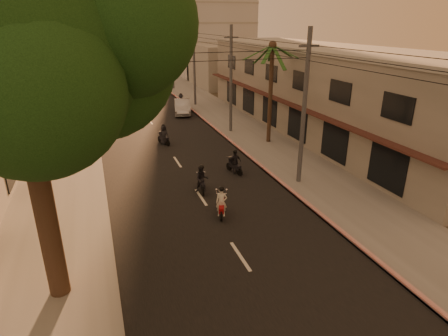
{
  "coord_description": "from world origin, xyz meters",
  "views": [
    {
      "loc": [
        -5.04,
        -10.31,
        9.23
      ],
      "look_at": [
        1.12,
        7.29,
        1.9
      ],
      "focal_mm": 30.0,
      "sensor_mm": 36.0,
      "label": 1
    }
  ],
  "objects": [
    {
      "name": "shophouse_row",
      "position": [
        13.95,
        18.0,
        3.65
      ],
      "size": [
        8.8,
        34.2,
        7.3
      ],
      "color": "gray",
      "rests_on": "ground"
    },
    {
      "name": "sidewalk_left",
      "position": [
        -7.5,
        20.0,
        0.06
      ],
      "size": [
        5.0,
        140.0,
        0.12
      ],
      "primitive_type": "cube",
      "color": "slate",
      "rests_on": "ground"
    },
    {
      "name": "scooter_far_a",
      "position": [
        -0.09,
        18.35,
        0.77
      ],
      "size": [
        1.11,
        1.65,
        1.69
      ],
      "rotation": [
        0.0,
        0.0,
        0.36
      ],
      "color": "black",
      "rests_on": "ground"
    },
    {
      "name": "filler_right",
      "position": [
        14.0,
        45.0,
        3.0
      ],
      "size": [
        8.0,
        14.0,
        6.0
      ],
      "primitive_type": "cube",
      "color": "gray",
      "rests_on": "ground"
    },
    {
      "name": "road",
      "position": [
        0.0,
        20.0,
        0.01
      ],
      "size": [
        10.0,
        140.0,
        0.02
      ],
      "primitive_type": "cube",
      "color": "black",
      "rests_on": "ground"
    },
    {
      "name": "scooter_far_b",
      "position": [
        4.2,
        30.68,
        0.81
      ],
      "size": [
        1.21,
        1.81,
        1.78
      ],
      "rotation": [
        0.0,
        0.0,
        0.1
      ],
      "color": "black",
      "rests_on": "ground"
    },
    {
      "name": "palm_tree",
      "position": [
        8.0,
        16.0,
        7.15
      ],
      "size": [
        5.0,
        5.0,
        8.2
      ],
      "color": "black",
      "rests_on": "ground"
    },
    {
      "name": "scooter_far_c",
      "position": [
        3.08,
        40.01,
        0.78
      ],
      "size": [
        0.85,
        1.77,
        1.73
      ],
      "rotation": [
        0.0,
        0.0,
        0.05
      ],
      "color": "black",
      "rests_on": "ground"
    },
    {
      "name": "broadleaf_tree",
      "position": [
        -6.61,
        2.14,
        8.48
      ],
      "size": [
        9.6,
        8.7,
        12.1
      ],
      "color": "black",
      "rests_on": "ground"
    },
    {
      "name": "scooter_mid_b",
      "position": [
        3.07,
        10.74,
        0.75
      ],
      "size": [
        1.11,
        1.65,
        1.66
      ],
      "rotation": [
        0.0,
        0.0,
        0.27
      ],
      "color": "black",
      "rests_on": "ground"
    },
    {
      "name": "utility_poles",
      "position": [
        6.2,
        20.0,
        6.54
      ],
      "size": [
        1.2,
        48.26,
        9.0
      ],
      "color": "#38383A",
      "rests_on": "ground"
    },
    {
      "name": "scooter_red",
      "position": [
        0.41,
        5.62,
        0.74
      ],
      "size": [
        0.89,
        1.61,
        1.65
      ],
      "rotation": [
        0.0,
        0.0,
        -0.34
      ],
      "color": "black",
      "rests_on": "ground"
    },
    {
      "name": "scooter_mid_a",
      "position": [
        0.27,
        8.72,
        0.77
      ],
      "size": [
        0.98,
        1.7,
        1.68
      ],
      "rotation": [
        0.0,
        0.0,
        -0.17
      ],
      "color": "black",
      "rests_on": "ground"
    },
    {
      "name": "curb_stripe",
      "position": [
        5.1,
        15.0,
        0.1
      ],
      "size": [
        0.2,
        60.0,
        0.2
      ],
      "primitive_type": "cube",
      "color": "#B32013",
      "rests_on": "ground"
    },
    {
      "name": "sidewalk_right",
      "position": [
        7.5,
        20.0,
        0.06
      ],
      "size": [
        5.0,
        140.0,
        0.12
      ],
      "primitive_type": "cube",
      "color": "slate",
      "rests_on": "ground"
    },
    {
      "name": "ground",
      "position": [
        0.0,
        0.0,
        0.0
      ],
      "size": [
        160.0,
        160.0,
        0.0
      ],
      "primitive_type": "plane",
      "color": "#383023",
      "rests_on": "ground"
    },
    {
      "name": "filler_left_far",
      "position": [
        -14.0,
        52.0,
        3.5
      ],
      "size": [
        8.0,
        14.0,
        7.0
      ],
      "primitive_type": "cube",
      "color": "gray",
      "rests_on": "ground"
    },
    {
      "name": "parked_car",
      "position": [
        3.8,
        28.32,
        0.76
      ],
      "size": [
        3.46,
        5.28,
        1.53
      ],
      "primitive_type": "imported",
      "rotation": [
        0.0,
        0.0,
        -0.2
      ],
      "color": "#9C9FA4",
      "rests_on": "ground"
    },
    {
      "name": "filler_left_near",
      "position": [
        -14.0,
        34.0,
        2.2
      ],
      "size": [
        8.0,
        14.0,
        4.4
      ],
      "primitive_type": "cube",
      "color": "gray",
      "rests_on": "ground"
    }
  ]
}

